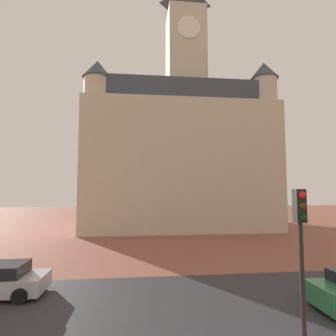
{
  "coord_description": "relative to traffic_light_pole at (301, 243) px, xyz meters",
  "views": [
    {
      "loc": [
        -1.5,
        -1.41,
        4.76
      ],
      "look_at": [
        -0.09,
        11.7,
        5.78
      ],
      "focal_mm": 28.45,
      "sensor_mm": 36.0,
      "label": 1
    }
  ],
  "objects": [
    {
      "name": "street_asphalt_strip",
      "position": [
        -2.8,
        4.6,
        -3.31
      ],
      "size": [
        120.0,
        6.79,
        0.0
      ],
      "primitive_type": "cube",
      "color": "#2D2D33",
      "rests_on": "ground_plane"
    },
    {
      "name": "landmark_building",
      "position": [
        0.73,
        27.76,
        6.05
      ],
      "size": [
        22.3,
        15.07,
        33.22
      ],
      "color": "beige",
      "rests_on": "ground_plane"
    },
    {
      "name": "traffic_light_pole",
      "position": [
        0.0,
        0.0,
        0.0
      ],
      "size": [
        0.28,
        0.34,
        4.75
      ],
      "color": "black",
      "rests_on": "ground_plane"
    },
    {
      "name": "ground_plane",
      "position": [
        -2.8,
        4.62,
        -3.31
      ],
      "size": [
        120.0,
        120.0,
        0.0
      ],
      "primitive_type": "plane",
      "color": "brown"
    }
  ]
}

